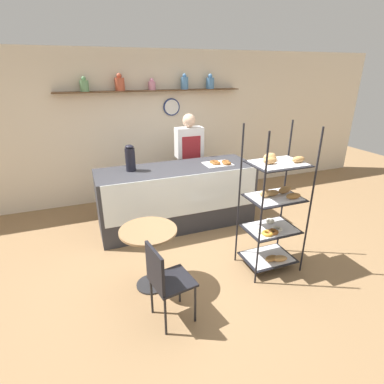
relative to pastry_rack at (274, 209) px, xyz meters
name	(u,v)px	position (x,y,z in m)	size (l,w,h in m)	color
ground_plane	(202,257)	(-0.73, 0.47, -0.81)	(14.00, 14.00, 0.00)	olive
back_wall	(153,126)	(-0.73, 2.90, 0.55)	(10.00, 0.30, 2.70)	beige
display_counter	(177,197)	(-0.73, 1.50, -0.33)	(2.43, 0.81, 0.96)	#333338
pastry_rack	(274,209)	(0.00, 0.00, 0.00)	(0.68, 0.51, 1.80)	black
person_worker	(189,157)	(-0.28, 2.16, 0.10)	(0.47, 0.23, 1.67)	#282833
cafe_table	(149,245)	(-1.50, 0.16, -0.26)	(0.63, 0.63, 0.74)	#262628
cafe_chair	(164,277)	(-1.48, -0.41, -0.29)	(0.44, 0.44, 0.86)	black
coffee_carafe	(130,158)	(-1.40, 1.60, 0.34)	(0.14, 0.14, 0.39)	black
donut_tray_counter	(219,163)	(-0.04, 1.43, 0.17)	(0.43, 0.33, 0.05)	silver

